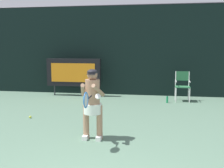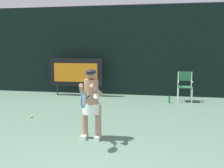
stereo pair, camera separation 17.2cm
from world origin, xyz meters
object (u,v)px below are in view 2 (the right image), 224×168
umpire_chair (185,85)px  water_bottle (169,100)px  scoreboard (76,72)px  tennis_racket (84,100)px  tennis_player (91,101)px  tennis_ball_loose (31,116)px

umpire_chair → water_bottle: (-0.55, -0.45, -0.50)m
scoreboard → water_bottle: scoreboard is taller
tennis_racket → tennis_player: bearing=104.6°
tennis_ball_loose → tennis_racket: bearing=-43.2°
water_bottle → tennis_racket: tennis_racket is taller
tennis_racket → umpire_chair: bearing=78.5°
water_bottle → tennis_ball_loose: bearing=-144.5°
scoreboard → tennis_ball_loose: (-0.17, -3.58, -0.91)m
scoreboard → water_bottle: size_ratio=8.30×
scoreboard → tennis_ball_loose: bearing=-92.7°
tennis_ball_loose → tennis_player: bearing=-33.0°
tennis_player → scoreboard: bearing=111.6°
umpire_chair → tennis_racket: 5.72m
umpire_chair → scoreboard: bearing=174.9°
water_bottle → tennis_player: (-1.73, -4.14, 0.72)m
tennis_racket → tennis_ball_loose: 3.13m
umpire_chair → tennis_player: (-2.28, -4.59, 0.23)m
water_bottle → tennis_ball_loose: 4.75m
scoreboard → tennis_ball_loose: 3.70m
tennis_player → tennis_racket: 0.67m
tennis_player → tennis_ball_loose: (-2.14, 1.39, -0.81)m
scoreboard → tennis_player: size_ratio=1.44×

